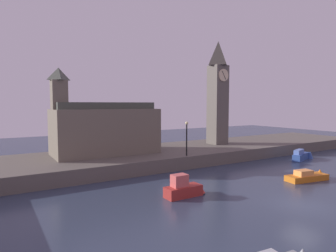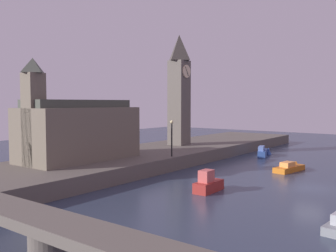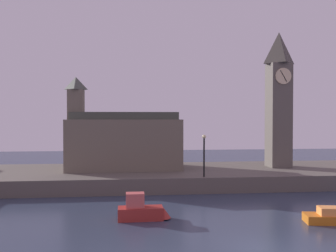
# 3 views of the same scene
# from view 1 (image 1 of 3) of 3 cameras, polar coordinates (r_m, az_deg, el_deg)

# --- Properties ---
(ground_plane) EXTENTS (120.00, 120.00, 0.00)m
(ground_plane) POSITION_cam_1_polar(r_m,az_deg,el_deg) (24.57, 24.69, -13.88)
(ground_plane) COLOR #2D384C
(far_embankment) EXTENTS (70.00, 12.00, 1.50)m
(far_embankment) POSITION_cam_1_polar(r_m,az_deg,el_deg) (38.85, -0.62, -5.69)
(far_embankment) COLOR #5B544C
(far_embankment) RESTS_ON ground
(clock_tower) EXTENTS (2.58, 2.61, 15.28)m
(clock_tower) POSITION_cam_1_polar(r_m,az_deg,el_deg) (44.55, 9.70, 6.73)
(clock_tower) COLOR #5B544C
(clock_tower) RESTS_ON far_embankment
(parliament_hall) EXTENTS (12.22, 5.94, 10.01)m
(parliament_hall) POSITION_cam_1_polar(r_m,az_deg,el_deg) (35.98, -12.62, -0.45)
(parliament_hall) COLOR #6B6051
(parliament_hall) RESTS_ON far_embankment
(streetlamp) EXTENTS (0.36, 0.36, 3.98)m
(streetlamp) POSITION_cam_1_polar(r_m,az_deg,el_deg) (33.89, 3.67, -1.67)
(streetlamp) COLOR black
(streetlamp) RESTS_ON far_embankment
(boat_patrol_orange) EXTENTS (5.22, 2.14, 1.33)m
(boat_patrol_orange) POSITION_cam_1_polar(r_m,az_deg,el_deg) (32.60, 26.02, -8.78)
(boat_patrol_orange) COLOR orange
(boat_patrol_orange) RESTS_ON ground
(boat_dinghy_red) EXTENTS (3.69, 1.31, 1.86)m
(boat_dinghy_red) POSITION_cam_1_polar(r_m,az_deg,el_deg) (24.36, 3.41, -12.09)
(boat_dinghy_red) COLOR maroon
(boat_dinghy_red) RESTS_ON ground
(boat_tour_blue) EXTENTS (4.73, 2.18, 1.48)m
(boat_tour_blue) POSITION_cam_1_polar(r_m,az_deg,el_deg) (43.52, 24.72, -5.27)
(boat_tour_blue) COLOR #2D4C93
(boat_tour_blue) RESTS_ON ground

